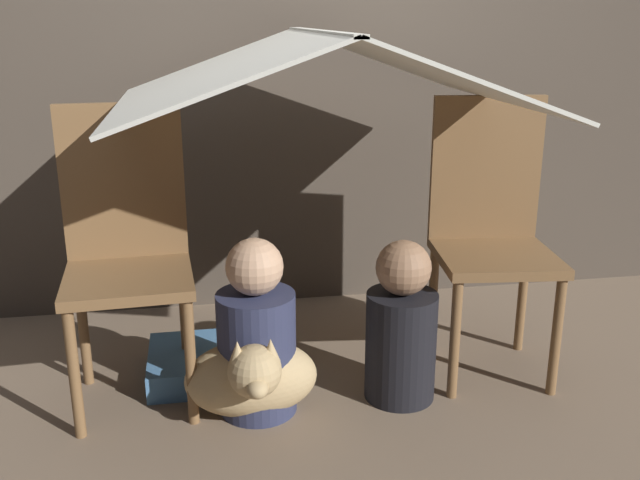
% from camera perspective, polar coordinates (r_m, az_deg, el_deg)
% --- Properties ---
extents(ground_plane, '(8.80, 8.80, 0.00)m').
position_cam_1_polar(ground_plane, '(2.53, 0.64, -13.27)').
color(ground_plane, '#7A6651').
extents(wall_back, '(7.00, 0.05, 2.50)m').
position_cam_1_polar(wall_back, '(3.19, -2.85, 16.72)').
color(wall_back, '#4C4238').
rests_on(wall_back, ground_plane).
extents(chair_left, '(0.44, 0.44, 1.02)m').
position_cam_1_polar(chair_left, '(2.50, -15.19, -0.40)').
color(chair_left, brown).
rests_on(chair_left, ground_plane).
extents(chair_right, '(0.46, 0.46, 1.02)m').
position_cam_1_polar(chair_right, '(2.71, 13.48, 1.07)').
color(chair_right, brown).
rests_on(chair_right, ground_plane).
extents(sheet_canopy, '(1.30, 1.15, 0.24)m').
position_cam_1_polar(sheet_canopy, '(2.33, 0.00, 13.59)').
color(sheet_canopy, silver).
extents(person_front, '(0.26, 0.26, 0.61)m').
position_cam_1_polar(person_front, '(2.41, -5.10, -7.75)').
color(person_front, '#2D3351').
rests_on(person_front, ground_plane).
extents(person_second, '(0.25, 0.25, 0.58)m').
position_cam_1_polar(person_second, '(2.50, 6.52, -7.09)').
color(person_second, black).
rests_on(person_second, ground_plane).
extents(dog, '(0.45, 0.41, 0.35)m').
position_cam_1_polar(dog, '(2.42, -5.48, -10.83)').
color(dog, tan).
rests_on(dog, ground_plane).
extents(floor_cushion, '(0.48, 0.38, 0.10)m').
position_cam_1_polar(floor_cushion, '(2.74, -8.49, -9.63)').
color(floor_cushion, '#4C7FB2').
rests_on(floor_cushion, ground_plane).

